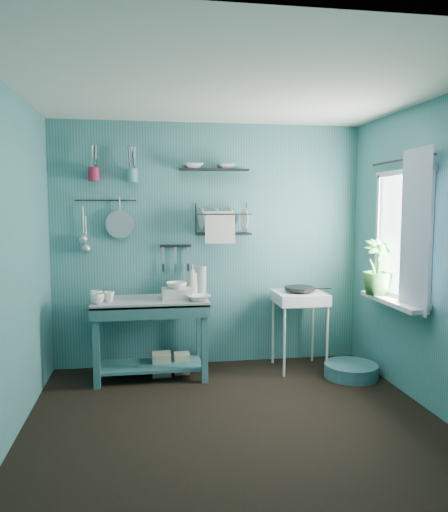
{
  "coord_description": "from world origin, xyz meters",
  "views": [
    {
      "loc": [
        -0.66,
        -3.63,
        1.66
      ],
      "look_at": [
        0.05,
        0.85,
        1.2
      ],
      "focal_mm": 35.0,
      "sensor_mm": 36.0,
      "label": 1
    }
  ],
  "objects": [
    {
      "name": "ladle_outer",
      "position": [
        -1.27,
        1.46,
        1.5
      ],
      "size": [
        0.01,
        0.01,
        0.3
      ],
      "primitive_type": "cylinder",
      "color": "#AEB2B7",
      "rests_on": "wall_back"
    },
    {
      "name": "frying_pan",
      "position": [
        0.87,
        1.15,
        0.83
      ],
      "size": [
        0.3,
        0.3,
        0.03
      ],
      "primitive_type": "cylinder",
      "color": "black",
      "rests_on": "hotplate_stand"
    },
    {
      "name": "curtain_rod",
      "position": [
        1.54,
        0.45,
        2.05
      ],
      "size": [
        0.02,
        1.05,
        0.02
      ],
      "primitive_type": "cylinder",
      "rotation": [
        1.57,
        0.0,
        0.0
      ],
      "color": "black",
      "rests_on": "wall_right"
    },
    {
      "name": "storage_tin_large",
      "position": [
        -0.52,
        1.17,
        0.11
      ],
      "size": [
        0.18,
        0.18,
        0.22
      ],
      "primitive_type": "cube",
      "color": "gray",
      "rests_on": "floor"
    },
    {
      "name": "ladle_inner",
      "position": [
        -1.24,
        1.46,
        1.41
      ],
      "size": [
        0.01,
        0.01,
        0.3
      ],
      "primitive_type": "cylinder",
      "color": "#AEB2B7",
      "rests_on": "wall_back"
    },
    {
      "name": "upper_shelf",
      "position": [
        0.04,
        1.4,
        2.02
      ],
      "size": [
        0.71,
        0.23,
        0.01
      ],
      "primitive_type": "cube",
      "rotation": [
        0.0,
        0.0,
        -0.07
      ],
      "color": "black",
      "rests_on": "wall_back"
    },
    {
      "name": "water_bottle",
      "position": [
        -0.1,
        1.34,
        0.91
      ],
      "size": [
        0.09,
        0.09,
        0.28
      ],
      "primitive_type": "cylinder",
      "color": "#A6B0BA",
      "rests_on": "work_counter"
    },
    {
      "name": "storage_tin_small",
      "position": [
        -0.32,
        1.2,
        0.1
      ],
      "size": [
        0.15,
        0.15,
        0.2
      ],
      "primitive_type": "cube",
      "color": "gray",
      "rests_on": "floor"
    },
    {
      "name": "floor_basin",
      "position": [
        1.29,
        0.82,
        0.07
      ],
      "size": [
        0.51,
        0.51,
        0.13
      ],
      "primitive_type": "cylinder",
      "color": "#3F717D",
      "rests_on": "floor"
    },
    {
      "name": "window_glass",
      "position": [
        1.59,
        0.45,
        1.4
      ],
      "size": [
        0.0,
        1.1,
        1.1
      ],
      "primitive_type": "plane",
      "rotation": [
        1.57,
        0.0,
        1.57
      ],
      "color": "white",
      "rests_on": "wall_right"
    },
    {
      "name": "hook_rail",
      "position": [
        -1.04,
        1.47,
        1.71
      ],
      "size": [
        0.6,
        0.01,
        0.01
      ],
      "primitive_type": "cylinder",
      "rotation": [
        0.0,
        1.57,
        0.0
      ],
      "color": "black",
      "rests_on": "wall_back"
    },
    {
      "name": "wall_front",
      "position": [
        0.0,
        -1.5,
        1.25
      ],
      "size": [
        3.2,
        0.0,
        3.2
      ],
      "primitive_type": "plane",
      "rotation": [
        -1.57,
        0.0,
        0.0
      ],
      "color": "#366D6E",
      "rests_on": "ground"
    },
    {
      "name": "mug_right",
      "position": [
        -1.12,
        1.12,
        0.82
      ],
      "size": [
        0.17,
        0.17,
        0.1
      ],
      "primitive_type": "imported",
      "rotation": [
        0.0,
        0.0,
        1.05
      ],
      "color": "silver",
      "rests_on": "work_counter"
    },
    {
      "name": "work_counter",
      "position": [
        -0.62,
        1.12,
        0.38
      ],
      "size": [
        1.09,
        0.55,
        0.77
      ],
      "primitive_type": "cube",
      "rotation": [
        0.0,
        0.0,
        -0.0
      ],
      "color": "#2E5E61",
      "rests_on": "floor"
    },
    {
      "name": "floor",
      "position": [
        0.0,
        0.0,
        0.0
      ],
      "size": [
        3.2,
        3.2,
        0.0
      ],
      "primitive_type": "plane",
      "color": "black",
      "rests_on": "ground"
    },
    {
      "name": "mug_left",
      "position": [
        -1.1,
        0.96,
        0.82
      ],
      "size": [
        0.12,
        0.12,
        0.1
      ],
      "primitive_type": "imported",
      "color": "silver",
      "rests_on": "work_counter"
    },
    {
      "name": "wall_back",
      "position": [
        0.0,
        1.5,
        1.25
      ],
      "size": [
        3.2,
        0.0,
        3.2
      ],
      "primitive_type": "plane",
      "rotation": [
        1.57,
        0.0,
        0.0
      ],
      "color": "#366D6E",
      "rests_on": "ground"
    },
    {
      "name": "wall_right",
      "position": [
        1.6,
        0.0,
        1.25
      ],
      "size": [
        0.0,
        3.0,
        3.0
      ],
      "primitive_type": "plane",
      "rotation": [
        1.57,
        0.0,
        -1.57
      ],
      "color": "#366D6E",
      "rests_on": "ground"
    },
    {
      "name": "utensil_cup_teal",
      "position": [
        -0.78,
        1.42,
        1.96
      ],
      "size": [
        0.11,
        0.11,
        0.13
      ],
      "primitive_type": "cylinder",
      "color": "teal",
      "rests_on": "wall_back"
    },
    {
      "name": "wall_left",
      "position": [
        -1.6,
        0.0,
        1.25
      ],
      "size": [
        0.0,
        3.0,
        3.0
      ],
      "primitive_type": "plane",
      "rotation": [
        1.57,
        0.0,
        1.57
      ],
      "color": "#366D6E",
      "rests_on": "ground"
    },
    {
      "name": "knife_strip",
      "position": [
        -0.36,
        1.47,
        1.25
      ],
      "size": [
        0.32,
        0.02,
        0.03
      ],
      "primitive_type": "cube",
      "rotation": [
        0.0,
        0.0,
        0.01
      ],
      "color": "black",
      "rests_on": "wall_back"
    },
    {
      "name": "utensil_cup_magenta",
      "position": [
        -1.15,
        1.42,
        1.97
      ],
      "size": [
        0.11,
        0.11,
        0.13
      ],
      "primitive_type": "cylinder",
      "color": "maroon",
      "rests_on": "wall_back"
    },
    {
      "name": "ceiling",
      "position": [
        0.0,
        0.0,
        2.5
      ],
      "size": [
        3.2,
        3.2,
        0.0
      ],
      "primitive_type": "plane",
      "rotation": [
        3.14,
        0.0,
        0.0
      ],
      "color": "silver",
      "rests_on": "ground"
    },
    {
      "name": "hotplate_stand",
      "position": [
        0.87,
        1.15,
        0.4
      ],
      "size": [
        0.57,
        0.57,
        0.79
      ],
      "primitive_type": "cube",
      "rotation": [
        0.0,
        0.0,
        0.18
      ],
      "color": "silver",
      "rests_on": "floor"
    },
    {
      "name": "wash_tub",
      "position": [
        -0.37,
        1.1,
        0.82
      ],
      "size": [
        0.28,
        0.22,
        0.1
      ],
      "primitive_type": "cube",
      "color": "#B8B5A8",
      "rests_on": "work_counter"
    },
    {
      "name": "counter_bowl",
      "position": [
        -0.17,
        0.97,
        0.8
      ],
      "size": [
        0.22,
        0.22,
        0.05
      ],
      "primitive_type": "imported",
      "color": "silver",
      "rests_on": "work_counter"
    },
    {
      "name": "shelf_bowl_right",
      "position": [
        0.16,
        1.4,
        2.02
      ],
      "size": [
        0.2,
        0.2,
        0.05
      ],
      "primitive_type": "imported",
      "rotation": [
        0.0,
        0.0,
        -0.01
      ],
      "color": "silver",
      "rests_on": "upper_shelf"
    },
    {
      "name": "mug_mid",
      "position": [
        -1.0,
        1.06,
        0.82
      ],
      "size": [
        0.14,
        0.14,
        0.09
      ],
      "primitive_type": "imported",
      "rotation": [
        0.0,
        0.0,
        0.52
      ],
      "color": "silver",
      "rests_on": "work_counter"
    },
    {
      "name": "soap_bottle",
      "position": [
        -0.2,
        1.32,
        0.92
      ],
      "size": [
        0.12,
        0.12,
        0.3
      ],
      "primitive_type": "imported",
      "color": "#B8B5A8",
      "rests_on": "work_counter"
    },
    {
      "name": "windowsill",
      "position": [
        1.5,
        0.45,
        0.81
      ],
      "size": [
        0.16,
        0.95,
        0.04
      ],
      "primitive_type": "cube",
      "color": "silver",
      "rests_on": "wall_right"
    },
    {
      "name": "shelf_bowl_left",
      "position": [
        -0.17,
        1.4,
        2.03
      ],
      "size": [
        0.21,
        0.21,
        0.05
      ],
      "primitive_type": "imported",
      "rotation": [
        0.0,
        0.0,
        -0.02
      ],
      "color": "silver",
      "rests_on": "upper_shelf"
    },
    {
      "name": "colander",
      "position": [
        -0.91,
        1.45,
        1.47
      ],
      "size": [
        0.28,
        0.03,
        0.28
      ],
      "primitive_type": "cylinder",
      "rotation": [
        1.54,
        0.0,
        0.0
      ],
      "color": "#AEB2B7",
      "rests_on": "wall_back"
    },
    {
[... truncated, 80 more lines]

